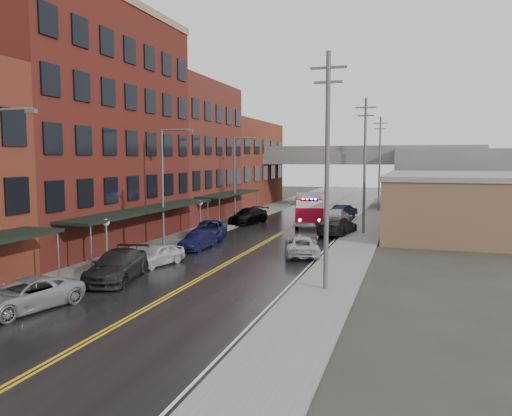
% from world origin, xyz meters
% --- Properties ---
extents(road, '(11.00, 160.00, 0.02)m').
position_xyz_m(road, '(0.00, 30.00, 0.01)').
color(road, black).
rests_on(road, ground).
extents(sidewalk_left, '(3.00, 160.00, 0.15)m').
position_xyz_m(sidewalk_left, '(-7.30, 30.00, 0.07)').
color(sidewalk_left, slate).
rests_on(sidewalk_left, ground).
extents(sidewalk_right, '(3.00, 160.00, 0.15)m').
position_xyz_m(sidewalk_right, '(7.30, 30.00, 0.07)').
color(sidewalk_right, slate).
rests_on(sidewalk_right, ground).
extents(curb_left, '(0.30, 160.00, 0.15)m').
position_xyz_m(curb_left, '(-5.65, 30.00, 0.07)').
color(curb_left, gray).
rests_on(curb_left, ground).
extents(curb_right, '(0.30, 160.00, 0.15)m').
position_xyz_m(curb_right, '(5.65, 30.00, 0.07)').
color(curb_right, gray).
rests_on(curb_right, ground).
extents(brick_building_b, '(9.00, 20.00, 18.00)m').
position_xyz_m(brick_building_b, '(-13.30, 23.00, 9.00)').
color(brick_building_b, '#5B1A18').
rests_on(brick_building_b, ground).
extents(brick_building_c, '(9.00, 15.00, 15.00)m').
position_xyz_m(brick_building_c, '(-13.30, 40.50, 7.50)').
color(brick_building_c, '#5A211B').
rests_on(brick_building_c, ground).
extents(brick_building_far, '(9.00, 20.00, 12.00)m').
position_xyz_m(brick_building_far, '(-13.30, 58.00, 6.00)').
color(brick_building_far, brown).
rests_on(brick_building_far, ground).
extents(tan_building, '(14.00, 22.00, 5.00)m').
position_xyz_m(tan_building, '(16.00, 40.00, 2.50)').
color(tan_building, brown).
rests_on(tan_building, ground).
extents(right_far_block, '(18.00, 30.00, 8.00)m').
position_xyz_m(right_far_block, '(18.00, 70.00, 4.00)').
color(right_far_block, slate).
rests_on(right_far_block, ground).
extents(awning_1, '(2.60, 18.00, 3.09)m').
position_xyz_m(awning_1, '(-7.49, 23.00, 2.99)').
color(awning_1, black).
rests_on(awning_1, ground).
extents(awning_2, '(2.60, 13.00, 3.09)m').
position_xyz_m(awning_2, '(-7.49, 40.50, 2.99)').
color(awning_2, black).
rests_on(awning_2, ground).
extents(globe_lamp_1, '(0.44, 0.44, 3.12)m').
position_xyz_m(globe_lamp_1, '(-6.40, 16.00, 2.31)').
color(globe_lamp_1, '#59595B').
rests_on(globe_lamp_1, ground).
extents(globe_lamp_2, '(0.44, 0.44, 3.12)m').
position_xyz_m(globe_lamp_2, '(-6.40, 30.00, 2.31)').
color(globe_lamp_2, '#59595B').
rests_on(globe_lamp_2, ground).
extents(street_lamp_1, '(2.64, 0.22, 9.00)m').
position_xyz_m(street_lamp_1, '(-6.55, 24.00, 5.19)').
color(street_lamp_1, '#59595B').
rests_on(street_lamp_1, ground).
extents(street_lamp_2, '(2.64, 0.22, 9.00)m').
position_xyz_m(street_lamp_2, '(-6.55, 40.00, 5.19)').
color(street_lamp_2, '#59595B').
rests_on(street_lamp_2, ground).
extents(utility_pole_0, '(1.80, 0.24, 12.00)m').
position_xyz_m(utility_pole_0, '(7.20, 15.00, 6.31)').
color(utility_pole_0, '#59595B').
rests_on(utility_pole_0, ground).
extents(utility_pole_1, '(1.80, 0.24, 12.00)m').
position_xyz_m(utility_pole_1, '(7.20, 35.00, 6.31)').
color(utility_pole_1, '#59595B').
rests_on(utility_pole_1, ground).
extents(utility_pole_2, '(1.80, 0.24, 12.00)m').
position_xyz_m(utility_pole_2, '(7.20, 55.00, 6.31)').
color(utility_pole_2, '#59595B').
rests_on(utility_pole_2, ground).
extents(overpass, '(40.00, 10.00, 7.50)m').
position_xyz_m(overpass, '(0.00, 62.00, 5.99)').
color(overpass, slate).
rests_on(overpass, ground).
extents(fire_truck, '(4.84, 8.86, 3.09)m').
position_xyz_m(fire_truck, '(1.17, 40.11, 1.68)').
color(fire_truck, '#9D071C').
rests_on(fire_truck, ground).
extents(parked_car_left_2, '(3.62, 5.57, 1.43)m').
position_xyz_m(parked_car_left_2, '(-5.00, 7.68, 0.71)').
color(parked_car_left_2, gray).
rests_on(parked_car_left_2, ground).
extents(parked_car_left_3, '(3.40, 5.98, 1.63)m').
position_xyz_m(parked_car_left_3, '(-4.26, 13.81, 0.82)').
color(parked_car_left_3, black).
rests_on(parked_car_left_3, ground).
extents(parked_car_left_4, '(2.55, 4.26, 1.36)m').
position_xyz_m(parked_car_left_4, '(-4.04, 17.99, 0.68)').
color(parked_car_left_4, silver).
rests_on(parked_car_left_4, ground).
extents(parked_car_left_5, '(1.54, 4.07, 1.33)m').
position_xyz_m(parked_car_left_5, '(-3.87, 23.82, 0.66)').
color(parked_car_left_5, black).
rests_on(parked_car_left_5, ground).
extents(parked_car_left_6, '(3.89, 5.99, 1.53)m').
position_xyz_m(parked_car_left_6, '(-5.00, 28.80, 0.77)').
color(parked_car_left_6, navy).
rests_on(parked_car_left_6, ground).
extents(parked_car_left_7, '(3.36, 5.95, 1.63)m').
position_xyz_m(parked_car_left_7, '(-5.00, 39.20, 0.81)').
color(parked_car_left_7, black).
rests_on(parked_car_left_7, ground).
extents(parked_car_right_0, '(3.49, 5.41, 1.39)m').
position_xyz_m(parked_car_right_0, '(4.03, 23.80, 0.69)').
color(parked_car_right_0, '#ABAFB3').
rests_on(parked_car_right_0, ground).
extents(parked_car_right_1, '(3.30, 6.00, 1.65)m').
position_xyz_m(parked_car_right_1, '(5.00, 34.20, 0.82)').
color(parked_car_right_1, '#2A2A2D').
rests_on(parked_car_right_1, ground).
extents(parked_car_right_2, '(2.21, 4.92, 1.64)m').
position_xyz_m(parked_car_right_2, '(3.83, 42.09, 0.82)').
color(parked_car_right_2, silver).
rests_on(parked_car_right_2, ground).
extents(parked_car_right_3, '(2.78, 4.57, 1.42)m').
position_xyz_m(parked_car_right_3, '(3.68, 48.74, 0.71)').
color(parked_car_right_3, black).
rests_on(parked_car_right_3, ground).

